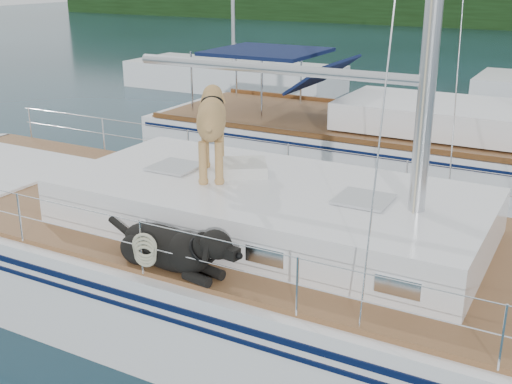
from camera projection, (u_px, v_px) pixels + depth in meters
The scene contains 4 objects.
ground at pixel (217, 301), 8.76m from camera, with size 120.00×120.00×0.00m, color black.
main_sailboat at pixel (221, 257), 8.48m from camera, with size 12.00×3.84×14.01m.
neighbor_sailboat at pixel (404, 150), 13.62m from camera, with size 11.00×3.50×13.30m.
bg_boat_west at pixel (234, 77), 23.82m from camera, with size 8.00×3.00×11.65m.
Camera 1 is at (4.20, -6.56, 4.31)m, focal length 45.00 mm.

